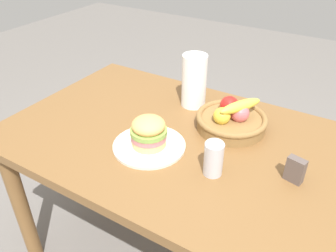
# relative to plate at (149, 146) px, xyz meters

# --- Properties ---
(dining_table) EXTENTS (1.40, 0.90, 0.75)m
(dining_table) POSITION_rel_plate_xyz_m (0.05, 0.12, -0.11)
(dining_table) COLOR brown
(dining_table) RESTS_ON ground_plane
(plate) EXTENTS (0.28, 0.28, 0.01)m
(plate) POSITION_rel_plate_xyz_m (0.00, 0.00, 0.00)
(plate) COLOR silver
(plate) RESTS_ON dining_table
(sandwich) EXTENTS (0.14, 0.14, 0.12)m
(sandwich) POSITION_rel_plate_xyz_m (0.00, 0.00, 0.07)
(sandwich) COLOR #E5BC75
(sandwich) RESTS_ON plate
(soda_can) EXTENTS (0.07, 0.07, 0.13)m
(soda_can) POSITION_rel_plate_xyz_m (0.27, -0.01, 0.06)
(soda_can) COLOR silver
(soda_can) RESTS_ON dining_table
(fruit_basket) EXTENTS (0.29, 0.29, 0.14)m
(fruit_basket) POSITION_rel_plate_xyz_m (0.21, 0.29, 0.04)
(fruit_basket) COLOR olive
(fruit_basket) RESTS_ON dining_table
(paper_towel_roll) EXTENTS (0.11, 0.11, 0.24)m
(paper_towel_roll) POSITION_rel_plate_xyz_m (-0.01, 0.38, 0.11)
(paper_towel_roll) COLOR white
(paper_towel_roll) RESTS_ON dining_table
(napkin_holder) EXTENTS (0.07, 0.04, 0.09)m
(napkin_holder) POSITION_rel_plate_xyz_m (0.52, 0.09, 0.04)
(napkin_holder) COLOR #594C47
(napkin_holder) RESTS_ON dining_table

